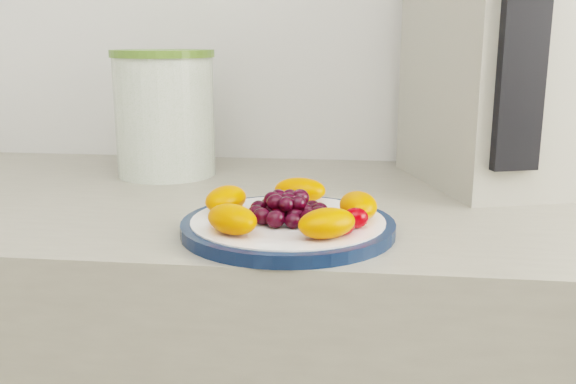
# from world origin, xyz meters

# --- Properties ---
(plate_rim) EXTENTS (0.25, 0.25, 0.01)m
(plate_rim) POSITION_xyz_m (-0.05, 1.02, 0.91)
(plate_rim) COLOR #0A1936
(plate_rim) RESTS_ON counter
(plate_face) EXTENTS (0.23, 0.23, 0.02)m
(plate_face) POSITION_xyz_m (-0.05, 1.02, 0.91)
(plate_face) COLOR white
(plate_face) RESTS_ON counter
(canister) EXTENTS (0.21, 0.21, 0.19)m
(canister) POSITION_xyz_m (-0.29, 1.33, 1.00)
(canister) COLOR #396217
(canister) RESTS_ON counter
(canister_lid) EXTENTS (0.22, 0.22, 0.01)m
(canister_lid) POSITION_xyz_m (-0.29, 1.33, 1.10)
(canister_lid) COLOR #52752A
(canister_lid) RESTS_ON canister
(appliance_body) EXTENTS (0.29, 0.35, 0.37)m
(appliance_body) POSITION_xyz_m (0.24, 1.34, 1.08)
(appliance_body) COLOR #A39F8F
(appliance_body) RESTS_ON counter
(appliance_panel) EXTENTS (0.07, 0.04, 0.27)m
(appliance_panel) POSITION_xyz_m (0.24, 1.18, 1.09)
(appliance_panel) COLOR black
(appliance_panel) RESTS_ON appliance_body
(fruit_plate) EXTENTS (0.22, 0.21, 0.03)m
(fruit_plate) POSITION_xyz_m (-0.04, 1.02, 0.93)
(fruit_plate) COLOR #FB5500
(fruit_plate) RESTS_ON plate_face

